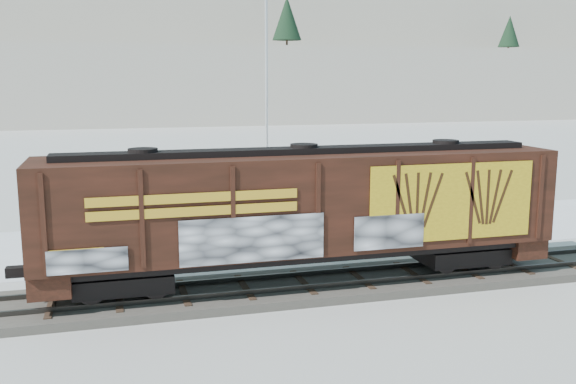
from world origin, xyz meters
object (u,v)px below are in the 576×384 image
object	(u,v)px
flagpole	(269,121)
car_dark	(358,223)
hopper_railcar	(304,206)
car_silver	(218,219)
car_white	(297,217)

from	to	relation	value
flagpole	car_dark	xyz separation A→B (m)	(2.51, -6.24, -4.15)
hopper_railcar	car_silver	xyz separation A→B (m)	(-1.59, 8.10, -2.06)
hopper_railcar	car_dark	xyz separation A→B (m)	(4.31, 6.01, -2.13)
car_white	car_silver	bearing A→B (deg)	90.36
hopper_railcar	car_white	world-z (taller)	hopper_railcar
car_silver	car_white	distance (m)	3.67
car_silver	car_white	world-z (taller)	car_silver
hopper_railcar	flagpole	distance (m)	12.55
car_white	flagpole	bearing A→B (deg)	6.89
hopper_railcar	car_white	distance (m)	8.45
car_white	hopper_railcar	bearing A→B (deg)	168.68
hopper_railcar	car_silver	world-z (taller)	hopper_railcar
car_silver	car_dark	bearing A→B (deg)	-90.02
flagpole	car_silver	xyz separation A→B (m)	(-3.39, -4.16, -4.08)
hopper_railcar	car_silver	distance (m)	8.51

